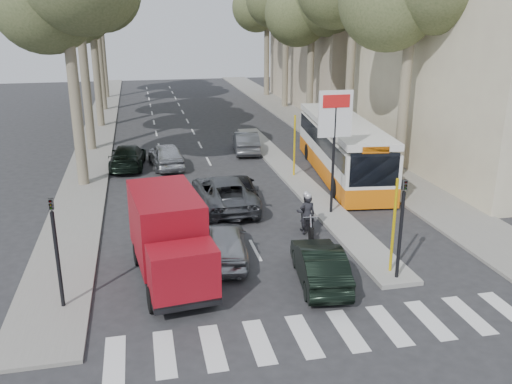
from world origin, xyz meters
The scene contains 22 objects.
ground centered at (0.00, 0.00, 0.00)m, with size 120.00×120.00×0.00m, color #28282B.
sidewalk_right centered at (8.60, 25.00, 0.06)m, with size 3.20×70.00×0.12m, color gray.
median_left centered at (-8.00, 28.00, 0.06)m, with size 2.40×64.00×0.12m, color gray.
traffic_island centered at (3.25, 11.00, 0.08)m, with size 1.50×26.00×0.16m, color gray.
building_near centered at (15.50, 12.00, 9.00)m, with size 11.00×18.00×18.00m, color beige.
building_far centered at (15.50, 34.00, 8.00)m, with size 11.00×20.00×16.00m, color #B7A88E.
billboard centered at (3.25, 5.00, 3.70)m, with size 1.50×12.10×5.60m.
traffic_light_island centered at (3.25, -1.50, 2.49)m, with size 0.16×0.41×3.60m.
traffic_light_left centered at (-7.60, -1.00, 2.49)m, with size 0.16×0.41×3.60m.
tree_r_c centered at (9.03, 26.11, 9.69)m, with size 7.40×7.20×13.32m.
silver_hatchback centered at (-2.18, 1.39, 0.69)m, with size 1.63×4.04×1.38m, color #AAADB2.
dark_hatchback centered at (0.66, -1.00, 0.67)m, with size 1.42×4.07×1.34m, color black.
queue_car_a centered at (-1.29, 7.02, 0.76)m, with size 2.51×5.45×1.51m, color #4F5156.
queue_car_b centered at (-0.50, 7.89, 0.63)m, with size 1.75×4.31×1.25m, color black.
queue_car_c centered at (-3.50, 14.73, 0.73)m, with size 1.72×4.28×1.46m, color #ADB1B6.
queue_car_d centered at (1.80, 17.24, 0.70)m, with size 1.48×4.24×1.40m, color #515359.
queue_car_e centered at (-5.72, 15.12, 0.68)m, with size 1.89×4.66×1.35m, color black.
red_truck centered at (-4.22, 0.36, 1.55)m, with size 2.66×5.70×2.93m.
city_bus centered at (5.99, 10.97, 1.66)m, with size 4.02×12.16×3.14m.
motorcycle centered at (1.53, 3.23, 0.83)m, with size 0.84×2.15×1.83m.
pedestrian_near centered at (7.20, 8.90, 1.04)m, with size 1.08×0.53×1.85m, color #3C2E46.
pedestrian_far centered at (8.77, 12.34, 0.98)m, with size 1.11×0.49×1.71m, color #6E5F53.
Camera 1 is at (-4.96, -16.64, 8.66)m, focal length 38.00 mm.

